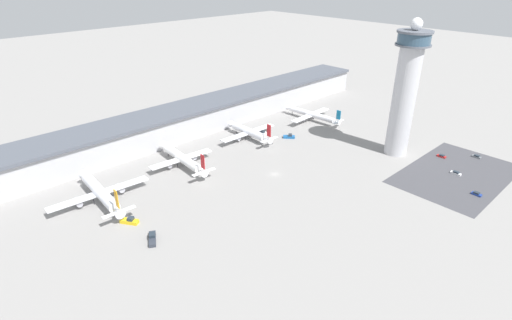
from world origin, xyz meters
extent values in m
plane|color=gray|center=(0.00, 0.00, 0.00)|extent=(1000.00, 1000.00, 0.00)
cube|color=#B2B2B7|center=(0.00, 70.00, 7.18)|extent=(277.33, 22.00, 14.35)
cube|color=#4C515B|center=(0.00, 70.00, 15.15)|extent=(277.33, 25.00, 1.60)
cylinder|color=#BCBCC1|center=(62.37, -26.15, 27.18)|extent=(11.10, 11.10, 54.37)
cylinder|color=#565B66|center=(62.37, -26.15, 54.77)|extent=(16.19, 16.19, 0.80)
cylinder|color=#334C60|center=(62.37, -26.15, 57.66)|extent=(14.89, 14.89, 4.98)
cylinder|color=#565B66|center=(62.37, -26.15, 60.65)|extent=(16.19, 16.19, 1.00)
sphere|color=white|center=(62.37, -26.15, 63.92)|extent=(5.54, 5.54, 5.54)
cube|color=#424247|center=(61.97, -58.09, 0.00)|extent=(64.00, 40.00, 0.01)
cylinder|color=silver|center=(-69.15, 32.22, 4.64)|extent=(6.52, 31.15, 4.55)
cone|color=silver|center=(-68.03, 49.70, 4.64)|extent=(4.80, 4.38, 4.55)
cone|color=silver|center=(-70.32, 14.07, 4.64)|extent=(4.43, 5.71, 4.09)
cube|color=silver|center=(-69.12, 32.84, 3.84)|extent=(41.64, 7.04, 0.44)
cylinder|color=#A8A8B2|center=(-77.74, 34.40, 2.46)|extent=(2.82, 5.15, 2.50)
cylinder|color=#A8A8B2|center=(-60.36, 33.28, 2.46)|extent=(2.82, 5.15, 2.50)
cube|color=orange|center=(-70.39, 12.98, 10.55)|extent=(0.48, 2.81, 7.28)
cube|color=silver|center=(-70.41, 12.58, 5.09)|extent=(12.83, 2.81, 0.24)
cylinder|color=black|center=(-68.24, 46.46, 1.18)|extent=(0.28, 0.28, 2.36)
cylinder|color=black|center=(-65.99, 31.84, 1.18)|extent=(0.28, 0.28, 2.36)
cylinder|color=black|center=(-72.34, 32.25, 1.18)|extent=(0.28, 0.28, 2.36)
cylinder|color=white|center=(-26.72, 36.48, 4.41)|extent=(6.32, 31.54, 4.15)
cone|color=white|center=(-25.50, 53.97, 4.41)|extent=(4.40, 4.01, 4.15)
cone|color=white|center=(-27.99, 18.37, 4.41)|extent=(4.07, 5.22, 3.73)
cube|color=white|center=(-26.68, 37.11, 3.68)|extent=(32.71, 6.66, 0.44)
cylinder|color=#A8A8B2|center=(-33.41, 38.58, 2.43)|extent=(2.59, 4.71, 2.28)
cylinder|color=#A8A8B2|center=(-19.80, 37.63, 2.43)|extent=(2.59, 4.71, 2.28)
cube|color=red|center=(-28.06, 17.38, 9.80)|extent=(0.49, 2.81, 6.63)
cube|color=white|center=(-28.09, 16.98, 4.82)|extent=(11.72, 2.81, 0.24)
cylinder|color=black|center=(-25.71, 50.91, 1.17)|extent=(0.28, 0.28, 2.34)
cylinder|color=black|center=(-23.84, 36.11, 1.17)|extent=(0.28, 0.28, 2.34)
cylinder|color=black|center=(-29.63, 36.51, 1.17)|extent=(0.28, 0.28, 2.34)
cylinder|color=silver|center=(19.47, 39.33, 4.23)|extent=(4.55, 24.91, 4.15)
cone|color=silver|center=(19.70, 53.62, 4.23)|extent=(4.21, 3.80, 4.15)
cone|color=silver|center=(19.24, 24.42, 4.23)|extent=(3.82, 5.04, 3.74)
cube|color=silver|center=(19.48, 39.83, 3.50)|extent=(36.73, 4.99, 0.44)
cylinder|color=#A8A8B2|center=(11.80, 40.95, 2.25)|extent=(2.36, 4.60, 2.28)
cylinder|color=#A8A8B2|center=(27.20, 40.71, 2.25)|extent=(2.36, 4.60, 2.28)
cube|color=red|center=(19.22, 23.42, 9.63)|extent=(0.34, 2.80, 6.65)
cube|color=silver|center=(19.21, 23.02, 4.65)|extent=(11.66, 2.19, 0.24)
cylinder|color=black|center=(19.65, 50.56, 1.08)|extent=(0.28, 0.28, 2.15)
cylinder|color=black|center=(22.38, 38.98, 1.08)|extent=(0.28, 0.28, 2.15)
cylinder|color=black|center=(16.56, 39.08, 1.08)|extent=(0.28, 0.28, 2.15)
cylinder|color=white|center=(67.21, 33.96, 4.05)|extent=(5.16, 33.01, 3.41)
cone|color=white|center=(66.25, 51.91, 4.05)|extent=(3.57, 3.25, 3.41)
cone|color=white|center=(68.20, 15.50, 4.05)|extent=(3.28, 4.25, 3.07)
cube|color=white|center=(67.18, 34.62, 3.45)|extent=(34.21, 6.21, 0.44)
cylinder|color=#A8A8B2|center=(59.99, 35.23, 2.42)|extent=(2.07, 3.85, 1.88)
cylinder|color=#A8A8B2|center=(74.26, 36.00, 2.42)|extent=(2.07, 3.85, 1.88)
cube|color=#197FB2|center=(68.24, 14.69, 8.48)|extent=(0.45, 2.81, 5.46)
cube|color=white|center=(68.26, 14.29, 4.39)|extent=(9.64, 2.51, 0.24)
cylinder|color=black|center=(66.40, 49.18, 1.17)|extent=(0.28, 0.28, 2.34)
cylinder|color=black|center=(69.60, 33.95, 1.17)|extent=(0.28, 0.28, 2.34)
cylinder|color=black|center=(64.84, 33.69, 1.17)|extent=(0.28, 0.28, 2.34)
cube|color=black|center=(-67.19, -4.96, 0.06)|extent=(5.44, 7.14, 0.12)
cube|color=#2D333D|center=(-67.19, -4.96, 0.66)|extent=(6.18, 8.33, 1.33)
cube|color=#232D38|center=(-66.78, -4.25, 1.87)|extent=(3.05, 3.19, 1.09)
cube|color=black|center=(36.52, 24.58, 0.06)|extent=(5.51, 5.70, 0.12)
cube|color=#195699|center=(36.52, 24.58, 0.66)|extent=(6.29, 6.53, 1.32)
cube|color=#232D38|center=(36.96, 24.10, 1.86)|extent=(2.99, 2.97, 1.08)
cube|color=black|center=(-68.03, 10.49, 0.06)|extent=(5.21, 6.13, 0.12)
cube|color=gold|center=(-68.03, 10.49, 0.73)|extent=(5.91, 7.10, 1.45)
cube|color=#232D38|center=(-67.65, 9.92, 2.05)|extent=(2.96, 2.93, 1.19)
cube|color=black|center=(27.70, 37.54, 0.06)|extent=(6.13, 3.16, 0.12)
cube|color=silver|center=(27.70, 37.54, 0.77)|extent=(7.25, 3.41, 1.55)
cube|color=#232D38|center=(28.39, 37.64, 2.18)|extent=(2.37, 2.45, 1.27)
cube|color=black|center=(61.53, -57.83, 0.06)|extent=(1.85, 4.03, 0.12)
cube|color=silver|center=(61.53, -57.83, 0.40)|extent=(1.94, 4.80, 0.80)
cube|color=#232D38|center=(61.52, -57.95, 1.13)|extent=(1.68, 2.65, 0.66)
cube|color=black|center=(74.76, -45.17, 0.06)|extent=(1.91, 3.65, 0.12)
cube|color=red|center=(74.76, -45.17, 0.38)|extent=(2.00, 4.34, 0.76)
cube|color=#232D38|center=(74.76, -45.27, 1.07)|extent=(1.72, 2.40, 0.62)
cube|color=black|center=(49.09, -71.77, 0.06)|extent=(1.87, 3.46, 0.12)
cube|color=navy|center=(49.09, -71.77, 0.39)|extent=(1.97, 4.11, 0.78)
cube|color=#232D38|center=(49.10, -71.67, 1.10)|extent=(1.69, 2.28, 0.64)
cube|color=black|center=(87.21, -57.55, 0.06)|extent=(1.76, 3.68, 0.12)
cube|color=slate|center=(87.21, -57.55, 0.38)|extent=(1.84, 4.38, 0.76)
cube|color=#232D38|center=(87.20, -57.65, 1.07)|extent=(1.61, 2.42, 0.62)
camera|label=1|loc=(-118.60, -113.38, 88.55)|focal=28.00mm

